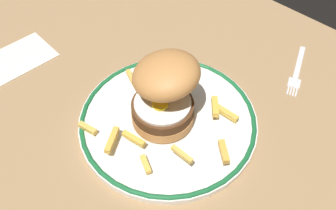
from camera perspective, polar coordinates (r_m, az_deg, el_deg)
The scene contains 6 objects.
ground_plane at distance 62.92cm, azimuth -3.13°, elevation -2.35°, with size 146.61×88.24×4.00cm, color #96744D.
dinner_plate at distance 59.22cm, azimuth -0.00°, elevation -2.36°, with size 29.72×29.72×1.60cm.
burger at distance 54.44cm, azimuth -0.57°, elevation 2.36°, with size 14.83×14.52×12.26cm.
fries_pile at distance 58.89cm, azimuth -0.05°, elevation -0.13°, with size 25.88×24.37×2.39cm.
fork at distance 72.37cm, azimuth 20.11°, elevation 5.20°, with size 6.72×13.85×0.36cm.
napkin at distance 76.74cm, azimuth -22.95°, elevation 7.09°, with size 9.76×12.80×0.40cm, color silver.
Camera 1 is at (29.50, -25.27, 47.49)cm, focal length 37.79 mm.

